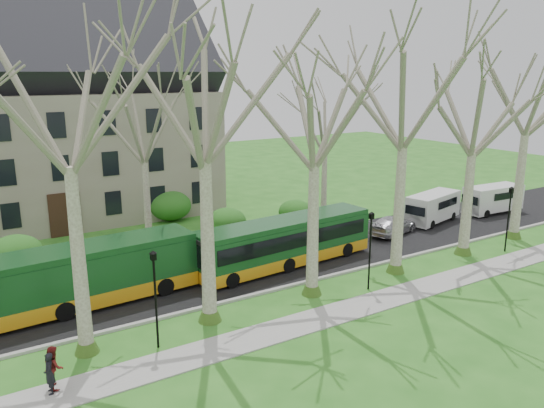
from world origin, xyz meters
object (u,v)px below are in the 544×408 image
(pedestrian_b, at_px, (54,367))
(van_a, at_px, (433,208))
(bus_lead, at_px, (70,278))
(van_b, at_px, (493,199))
(bus_follow, at_px, (285,242))
(sedan, at_px, (393,225))
(pedestrian_a, at_px, (49,374))

(pedestrian_b, bearing_deg, van_a, -73.04)
(bus_lead, bearing_deg, van_b, -2.29)
(van_b, bearing_deg, bus_follow, -172.93)
(bus_follow, height_order, sedan, bus_follow)
(bus_lead, distance_m, van_b, 34.06)
(van_a, xyz_separation_m, van_b, (6.50, -0.65, -0.00))
(sedan, relative_size, pedestrian_a, 2.85)
(bus_lead, distance_m, pedestrian_a, 7.53)
(bus_lead, distance_m, pedestrian_b, 7.17)
(sedan, bearing_deg, bus_lead, 76.12)
(bus_lead, bearing_deg, van_a, -0.63)
(sedan, height_order, pedestrian_a, pedestrian_a)
(bus_lead, xyz_separation_m, sedan, (22.66, 0.78, -0.94))
(pedestrian_a, bearing_deg, pedestrian_b, 147.68)
(bus_lead, xyz_separation_m, van_b, (34.05, 0.76, -0.45))
(van_b, bearing_deg, bus_lead, -174.83)
(bus_follow, xyz_separation_m, van_b, (21.62, 1.20, -0.33))
(van_b, bearing_deg, van_a, 178.16)
(bus_follow, xyz_separation_m, sedan, (10.23, 1.22, -0.83))
(bus_lead, xyz_separation_m, pedestrian_a, (-2.23, -7.15, -0.81))
(van_a, bearing_deg, bus_lead, 169.42)
(bus_follow, xyz_separation_m, pedestrian_a, (-14.66, -6.71, -0.69))
(bus_follow, bearing_deg, bus_lead, 173.49)
(van_a, distance_m, van_b, 6.53)
(sedan, bearing_deg, van_b, -105.98)
(sedan, xyz_separation_m, pedestrian_b, (-24.67, -7.62, 0.18))
(bus_lead, height_order, pedestrian_a, bus_lead)
(bus_lead, relative_size, sedan, 2.83)
(sedan, xyz_separation_m, van_b, (11.39, -0.02, 0.50))
(van_a, distance_m, pedestrian_a, 30.99)
(sedan, bearing_deg, van_a, -98.52)
(van_a, relative_size, pedestrian_a, 3.34)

